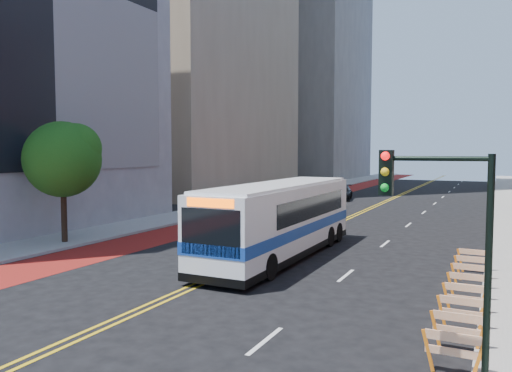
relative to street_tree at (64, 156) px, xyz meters
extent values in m
plane|color=black|center=(11.24, -6.04, -4.91)|extent=(160.00, 160.00, 0.00)
cube|color=gray|center=(-0.76, 23.96, -4.84)|extent=(4.00, 140.00, 0.15)
cube|color=maroon|center=(3.14, 23.96, -4.91)|extent=(3.60, 140.00, 0.01)
cube|color=gold|center=(11.06, 23.96, -4.91)|extent=(0.14, 140.00, 0.01)
cube|color=gold|center=(11.42, 23.96, -4.91)|extent=(0.14, 140.00, 0.01)
cube|color=silver|center=(16.04, -8.04, -4.90)|extent=(0.14, 2.20, 0.01)
cube|color=silver|center=(16.04, -0.04, -4.90)|extent=(0.14, 2.20, 0.01)
cube|color=silver|center=(16.04, 7.96, -4.90)|extent=(0.14, 2.20, 0.01)
cube|color=silver|center=(16.04, 15.96, -4.90)|extent=(0.14, 2.20, 0.01)
cube|color=silver|center=(16.04, 23.96, -4.90)|extent=(0.14, 2.20, 0.01)
cube|color=silver|center=(16.04, 31.96, -4.90)|extent=(0.14, 2.20, 0.01)
cube|color=silver|center=(16.04, 39.96, -4.90)|extent=(0.14, 2.20, 0.01)
cube|color=silver|center=(16.04, 47.96, -4.90)|extent=(0.14, 2.20, 0.01)
cube|color=silver|center=(16.04, 55.96, -4.90)|extent=(0.14, 2.20, 0.01)
cube|color=silver|center=(16.04, 63.96, -4.90)|extent=(0.14, 2.20, 0.01)
cube|color=silver|center=(16.04, 71.96, -4.90)|extent=(0.14, 2.20, 0.01)
cube|color=silver|center=(16.04, 79.96, -4.90)|extent=(0.14, 2.20, 0.01)
cube|color=slate|center=(-12.76, 71.96, 27.59)|extent=(20.00, 26.00, 65.00)
cube|color=orange|center=(20.29, -8.04, -4.41)|extent=(0.32, 0.06, 0.99)
cube|color=orange|center=(21.39, -8.04, -4.41)|extent=(0.32, 0.06, 0.99)
cube|color=orange|center=(20.84, -8.04, -4.01)|extent=(1.25, 0.05, 0.22)
cube|color=orange|center=(20.84, -8.04, -4.36)|extent=(1.25, 0.05, 0.18)
cube|color=orange|center=(20.29, -6.49, -4.41)|extent=(0.32, 0.06, 0.99)
cube|color=orange|center=(21.39, -6.49, -4.41)|extent=(0.32, 0.06, 0.99)
cube|color=orange|center=(20.84, -6.49, -4.01)|extent=(1.25, 0.05, 0.22)
cube|color=orange|center=(20.84, -6.49, -4.36)|extent=(1.25, 0.05, 0.18)
cube|color=orange|center=(20.29, -4.94, -4.41)|extent=(0.32, 0.06, 0.99)
cube|color=orange|center=(21.39, -4.94, -4.41)|extent=(0.32, 0.06, 0.99)
cube|color=orange|center=(20.84, -4.94, -4.01)|extent=(1.25, 0.05, 0.22)
cube|color=orange|center=(20.84, -4.94, -4.36)|extent=(1.25, 0.05, 0.18)
cube|color=orange|center=(20.29, -3.39, -4.41)|extent=(0.32, 0.06, 0.99)
cube|color=orange|center=(21.39, -3.39, -4.41)|extent=(0.32, 0.06, 0.99)
cube|color=orange|center=(20.84, -3.39, -4.01)|extent=(1.25, 0.05, 0.22)
cube|color=orange|center=(20.84, -3.39, -4.36)|extent=(1.25, 0.05, 0.18)
cube|color=orange|center=(20.29, -1.84, -4.41)|extent=(0.32, 0.06, 0.99)
cube|color=orange|center=(21.39, -1.84, -4.41)|extent=(0.32, 0.06, 0.99)
cube|color=orange|center=(20.84, -1.84, -4.01)|extent=(1.25, 0.05, 0.22)
cube|color=orange|center=(20.84, -1.84, -4.36)|extent=(1.25, 0.05, 0.18)
cube|color=orange|center=(20.29, -0.29, -4.41)|extent=(0.32, 0.06, 0.99)
cube|color=orange|center=(21.39, -0.29, -4.41)|extent=(0.32, 0.06, 0.99)
cube|color=orange|center=(20.84, -0.29, -4.01)|extent=(1.25, 0.05, 0.22)
cube|color=orange|center=(20.84, -0.29, -4.36)|extent=(1.25, 0.05, 0.18)
cube|color=orange|center=(20.29, 1.26, -4.41)|extent=(0.32, 0.06, 0.99)
cube|color=orange|center=(21.39, 1.26, -4.41)|extent=(0.32, 0.06, 0.99)
cube|color=orange|center=(20.84, 1.26, -4.01)|extent=(1.25, 0.05, 0.22)
cube|color=orange|center=(20.84, 1.26, -4.36)|extent=(1.25, 0.05, 0.18)
cube|color=orange|center=(20.29, 2.81, -4.41)|extent=(0.32, 0.06, 0.99)
cube|color=orange|center=(21.39, 2.81, -4.41)|extent=(0.32, 0.06, 0.99)
cube|color=orange|center=(20.84, 2.81, -4.01)|extent=(1.25, 0.05, 0.22)
cube|color=orange|center=(20.84, 2.81, -4.36)|extent=(1.25, 0.05, 0.18)
cylinder|color=black|center=(-0.06, -0.04, -3.16)|extent=(0.32, 0.32, 3.20)
sphere|color=#0D3D0D|center=(-0.06, -0.04, -0.16)|extent=(4.20, 4.20, 4.20)
sphere|color=#0D3D0D|center=(0.54, 0.36, 0.44)|extent=(2.80, 2.80, 2.80)
sphere|color=#0D3D0D|center=(-0.56, -0.34, 0.24)|extent=(2.40, 2.40, 2.40)
cylinder|color=black|center=(21.54, -9.54, -2.26)|extent=(0.14, 0.14, 5.00)
cylinder|color=black|center=(20.54, -9.54, 0.14)|extent=(2.00, 0.10, 0.10)
cube|color=black|center=(19.54, -9.54, -0.16)|extent=(0.28, 0.22, 0.95)
sphere|color=red|center=(19.54, -9.68, 0.19)|extent=(0.18, 0.18, 0.18)
sphere|color=yellow|center=(19.54, -9.68, -0.14)|extent=(0.18, 0.18, 0.18)
sphere|color=#0CA526|center=(19.54, -9.68, -0.47)|extent=(0.18, 0.18, 0.18)
cube|color=white|center=(12.14, 2.10, -2.96)|extent=(2.89, 13.22, 3.14)
cube|color=#143B96|center=(12.14, 2.10, -3.42)|extent=(2.93, 13.26, 0.50)
cube|color=black|center=(12.14, 2.98, -2.43)|extent=(2.94, 9.25, 1.05)
cube|color=black|center=(12.15, -4.47, -2.71)|extent=(2.52, 0.12, 1.76)
cube|color=black|center=(12.13, 8.67, -2.49)|extent=(2.29, 0.11, 1.10)
cube|color=#FF5905|center=(12.15, -4.48, -1.61)|extent=(2.00, 0.09, 0.33)
cube|color=white|center=(12.14, 2.10, -1.33)|extent=(2.75, 12.56, 0.13)
cube|color=black|center=(12.14, 2.10, -4.53)|extent=(2.92, 13.25, 0.33)
cylinder|color=black|center=(10.85, -2.13, -4.36)|extent=(0.33, 1.10, 1.10)
cylinder|color=black|center=(13.45, -2.12, -4.36)|extent=(0.33, 1.10, 1.10)
cylinder|color=black|center=(10.83, 5.80, -4.36)|extent=(0.33, 1.10, 1.10)
cylinder|color=black|center=(13.43, 5.80, -4.36)|extent=(0.33, 1.10, 1.10)
cylinder|color=black|center=(10.83, 7.38, -4.36)|extent=(0.33, 1.10, 1.10)
cylinder|color=black|center=(13.43, 7.39, -4.36)|extent=(0.33, 1.10, 1.10)
imported|color=black|center=(6.63, 20.48, -4.26)|extent=(2.43, 4.11, 1.31)
imported|color=black|center=(4.94, 22.06, -4.18)|extent=(2.47, 4.66, 1.46)
imported|color=black|center=(6.55, 31.77, -4.15)|extent=(3.12, 5.55, 1.52)
camera|label=1|loc=(21.67, -20.15, 0.29)|focal=35.00mm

